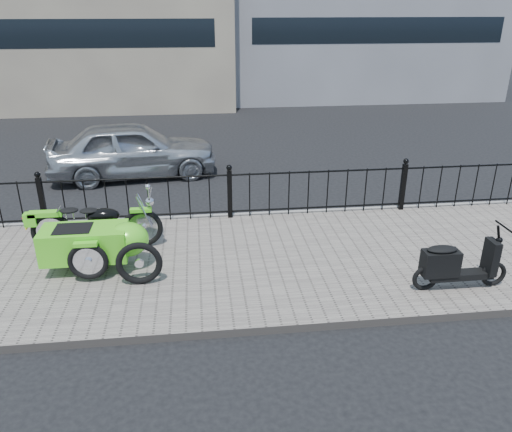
{
  "coord_description": "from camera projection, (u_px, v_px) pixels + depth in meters",
  "views": [
    {
      "loc": [
        -0.57,
        -7.75,
        4.01
      ],
      "look_at": [
        0.35,
        -0.1,
        0.72
      ],
      "focal_mm": 35.0,
      "sensor_mm": 36.0,
      "label": 1
    }
  ],
  "objects": [
    {
      "name": "scooter",
      "position": [
        455.0,
        265.0,
        7.25
      ],
      "size": [
        1.45,
        0.42,
        0.98
      ],
      "color": "black",
      "rests_on": "sidewalk"
    },
    {
      "name": "iron_fence",
      "position": [
        230.0,
        195.0,
        9.67
      ],
      "size": [
        14.11,
        0.11,
        1.08
      ],
      "color": "black",
      "rests_on": "sidewalk"
    },
    {
      "name": "ground",
      "position": [
        236.0,
        252.0,
        8.72
      ],
      "size": [
        120.0,
        120.0,
        0.0
      ],
      "primitive_type": "plane",
      "color": "black",
      "rests_on": "ground"
    },
    {
      "name": "motorcycle_sidecar",
      "position": [
        98.0,
        238.0,
        7.87
      ],
      "size": [
        2.28,
        1.48,
        0.98
      ],
      "color": "black",
      "rests_on": "sidewalk"
    },
    {
      "name": "sedan_car",
      "position": [
        133.0,
        149.0,
        12.29
      ],
      "size": [
        4.23,
        2.15,
        1.38
      ],
      "primitive_type": "imported",
      "rotation": [
        0.0,
        0.0,
        1.7
      ],
      "color": "#B3B6BA",
      "rests_on": "ground"
    },
    {
      "name": "curb",
      "position": [
        230.0,
        217.0,
        10.01
      ],
      "size": [
        30.0,
        0.1,
        0.12
      ],
      "primitive_type": "cube",
      "color": "gray",
      "rests_on": "ground"
    },
    {
      "name": "spare_tire",
      "position": [
        139.0,
        263.0,
        7.38
      ],
      "size": [
        0.69,
        0.11,
        0.69
      ],
      "primitive_type": "torus",
      "rotation": [
        1.57,
        0.0,
        0.02
      ],
      "color": "black",
      "rests_on": "sidewalk"
    },
    {
      "name": "sidewalk",
      "position": [
        238.0,
        263.0,
        8.24
      ],
      "size": [
        30.0,
        3.8,
        0.12
      ],
      "primitive_type": "cube",
      "color": "#6C635B",
      "rests_on": "ground"
    }
  ]
}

